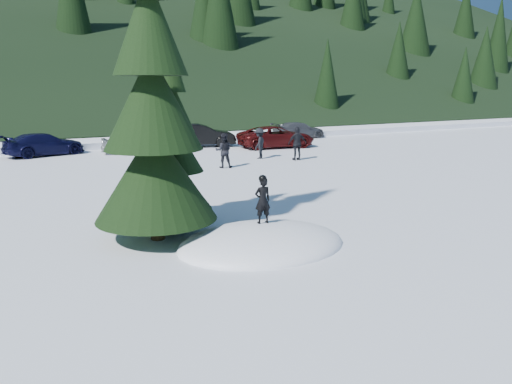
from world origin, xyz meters
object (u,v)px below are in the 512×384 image
adult_0 (224,151)px  car_4 (134,142)px  adult_2 (259,143)px  adult_1 (297,143)px  spruce_tall (153,114)px  car_3 (44,144)px  car_7 (299,130)px  car_5 (201,135)px  child_skier (263,201)px  spruce_short (174,153)px  car_6 (276,137)px

adult_0 → car_4: adult_0 is taller
adult_2 → adult_1: bearing=91.4°
spruce_tall → car_3: size_ratio=1.89×
spruce_tall → car_7: 26.88m
adult_2 → car_5: 6.77m
child_skier → adult_0: bearing=-105.5°
spruce_short → car_5: 18.98m
adult_0 → adult_2: (3.12, 1.97, -0.01)m
adult_2 → car_7: size_ratio=0.39×
adult_0 → car_4: size_ratio=0.45×
spruce_short → car_3: size_ratio=1.18×
spruce_tall → car_3: 19.16m
car_3 → car_7: size_ratio=1.05×
child_skier → car_3: 20.67m
car_5 → car_6: car_5 is taller
adult_1 → car_5: bearing=-65.8°
car_6 → car_7: car_6 is taller
car_7 → adult_1: bearing=145.1°
spruce_short → adult_1: (10.18, 8.96, -1.18)m
adult_2 → car_4: adult_2 is taller
car_4 → car_5: bearing=-63.9°
spruce_tall → adult_0: (6.54, 9.94, -2.46)m
adult_2 → car_7: 11.44m
adult_2 → car_5: adult_2 is taller
car_5 → car_7: car_5 is taller
child_skier → adult_2: 15.19m
adult_2 → car_4: size_ratio=0.44×
car_7 → spruce_tall: bearing=137.4°
spruce_tall → car_5: 20.78m
spruce_short → adult_0: bearing=57.0°
adult_0 → adult_1: (4.64, 0.42, 0.06)m
adult_2 → car_3: 12.66m
car_5 → child_skier: bearing=178.4°
car_3 → car_5: bearing=-108.6°
spruce_tall → spruce_short: spruce_tall is taller
spruce_tall → car_6: bearing=50.4°
car_3 → car_7: car_3 is taller
child_skier → car_3: size_ratio=0.27×
spruce_short → car_3: spruce_short is taller
adult_2 → spruce_tall: bearing=7.9°
car_3 → car_7: (18.50, 1.13, -0.03)m
car_5 → adult_1: bearing=-148.1°
adult_0 → car_4: bearing=-49.3°
car_3 → adult_1: bearing=-142.2°
spruce_tall → car_6: 20.70m
car_3 → car_4: size_ratio=1.18×
car_5 → car_4: bearing=118.9°
car_5 → car_6: bearing=-107.4°
car_5 → car_7: bearing=-64.4°
adult_1 → car_5: (-2.33, 8.27, -0.16)m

